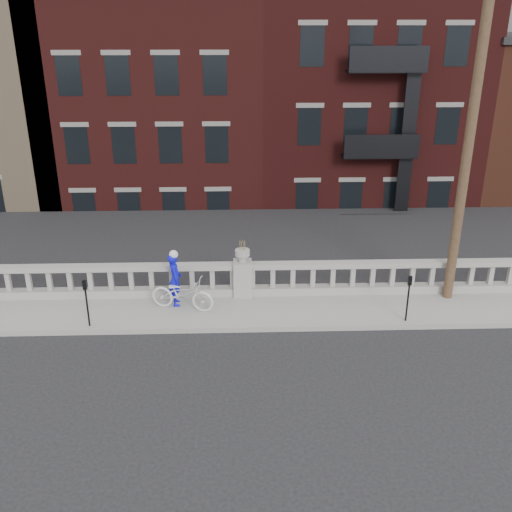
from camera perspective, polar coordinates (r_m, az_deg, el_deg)
The scene contains 10 objects.
ground at distance 14.12m, azimuth -1.14°, elevation -11.50°, with size 120.00×120.00×0.00m, color black.
sidewalk at distance 16.66m, azimuth -1.29°, elevation -5.53°, with size 32.00×2.20×0.15m, color gray.
balustrade at distance 17.26m, azimuth -1.35°, elevation -2.40°, with size 28.00×0.34×1.03m.
planter_pedestal at distance 17.18m, azimuth -1.35°, elevation -1.82°, with size 0.55×0.55×1.76m.
lower_level at distance 35.17m, azimuth -0.79°, elevation 13.78°, with size 80.00×44.00×20.80m.
utility_pole at distance 16.78m, azimuth 20.70°, elevation 11.95°, with size 1.60×0.28×10.00m.
parking_meter_b at distance 16.02m, azimuth -16.61°, elevation -4.05°, with size 0.10×0.09×1.36m.
parking_meter_c at distance 16.16m, azimuth 15.01°, elevation -3.62°, with size 0.10×0.09×1.36m.
bicycle at distance 16.54m, azimuth -7.37°, elevation -3.74°, with size 0.65×1.88×0.99m, color silver.
cyclist at distance 16.72m, azimuth -8.11°, elevation -2.32°, with size 0.58×0.38×1.59m, color #0E0ED2.
Camera 1 is at (-0.11, -11.73, 7.86)m, focal length 40.00 mm.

